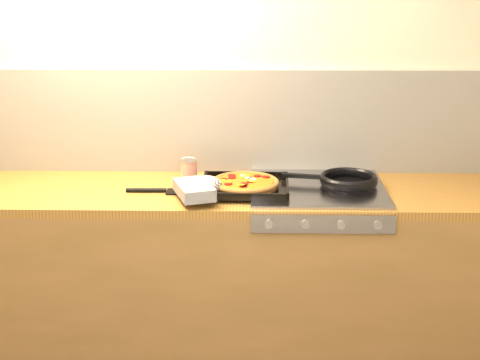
{
  "coord_description": "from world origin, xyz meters",
  "views": [
    {
      "loc": [
        0.16,
        -2.07,
        1.91
      ],
      "look_at": [
        0.1,
        1.08,
        0.95
      ],
      "focal_mm": 55.0,
      "sensor_mm": 36.0,
      "label": 1
    }
  ],
  "objects_px": {
    "frying_pan": "(347,181)",
    "pizza_on_tray": "(231,185)",
    "tomato_can": "(189,171)",
    "juice_glass": "(189,169)"
  },
  "relations": [
    {
      "from": "juice_glass",
      "to": "pizza_on_tray",
      "type": "bearing_deg",
      "value": -45.15
    },
    {
      "from": "pizza_on_tray",
      "to": "juice_glass",
      "type": "height_order",
      "value": "juice_glass"
    },
    {
      "from": "tomato_can",
      "to": "frying_pan",
      "type": "bearing_deg",
      "value": -6.71
    },
    {
      "from": "frying_pan",
      "to": "juice_glass",
      "type": "height_order",
      "value": "juice_glass"
    },
    {
      "from": "frying_pan",
      "to": "tomato_can",
      "type": "height_order",
      "value": "tomato_can"
    },
    {
      "from": "juice_glass",
      "to": "frying_pan",
      "type": "bearing_deg",
      "value": -9.28
    },
    {
      "from": "frying_pan",
      "to": "tomato_can",
      "type": "bearing_deg",
      "value": 173.29
    },
    {
      "from": "tomato_can",
      "to": "juice_glass",
      "type": "relative_size",
      "value": 1.03
    },
    {
      "from": "frying_pan",
      "to": "pizza_on_tray",
      "type": "bearing_deg",
      "value": -170.49
    },
    {
      "from": "pizza_on_tray",
      "to": "tomato_can",
      "type": "height_order",
      "value": "tomato_can"
    }
  ]
}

